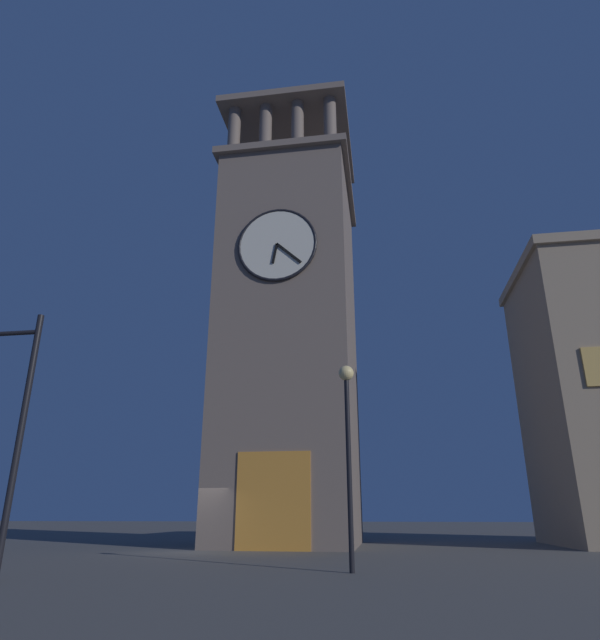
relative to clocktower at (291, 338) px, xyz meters
name	(u,v)px	position (x,y,z in m)	size (l,w,h in m)	color
ground_plane	(188,552)	(3.24, 5.35, -10.55)	(200.00, 200.00, 0.00)	#56544F
clocktower	(291,338)	(0.00, 0.00, 0.00)	(7.24, 9.20, 26.16)	#75665B
street_lamp	(348,424)	(-3.79, 12.56, -6.76)	(0.44, 0.44, 5.49)	black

